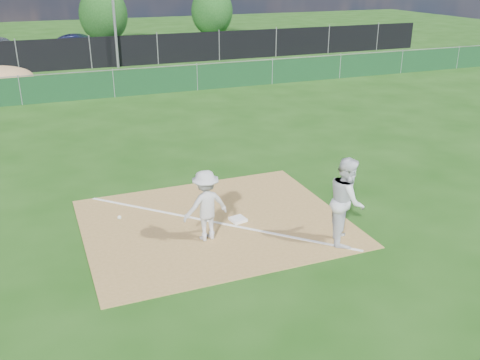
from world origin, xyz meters
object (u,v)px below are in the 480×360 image
at_px(car_right, 156,45).
at_px(tree_mid, 103,15).
at_px(runner, 347,201).
at_px(first_base, 238,219).
at_px(car_mid, 81,45).
at_px(play_at_first, 206,205).
at_px(tree_right, 212,11).

relative_size(car_right, tree_mid, 0.94).
distance_m(runner, car_right, 28.03).
height_order(first_base, runner, runner).
distance_m(first_base, car_mid, 27.18).
xyz_separation_m(first_base, runner, (1.82, -1.74, 0.91)).
bearing_deg(play_at_first, first_base, 29.58).
xyz_separation_m(car_right, tree_right, (6.56, 7.26, 1.51)).
bearing_deg(tree_mid, first_base, -93.23).
xyz_separation_m(first_base, tree_mid, (1.82, 32.32, 2.15)).
bearing_deg(tree_mid, car_mid, -114.74).
xyz_separation_m(play_at_first, car_right, (5.30, 26.72, -0.23)).
bearing_deg(play_at_first, tree_mid, 85.15).
bearing_deg(car_mid, play_at_first, -169.49).
xyz_separation_m(first_base, play_at_first, (-0.97, -0.55, 0.76)).
bearing_deg(tree_right, tree_mid, -173.01).
height_order(tree_mid, tree_right, tree_mid).
bearing_deg(play_at_first, car_mid, 89.14).
distance_m(play_at_first, tree_mid, 33.02).
bearing_deg(car_right, tree_mid, 21.03).
xyz_separation_m(car_right, tree_mid, (-2.51, 6.15, 1.61)).
bearing_deg(car_mid, tree_right, -49.93).
height_order(car_mid, car_right, car_mid).
distance_m(car_right, tree_mid, 6.83).
bearing_deg(car_mid, first_base, -167.47).
distance_m(play_at_first, car_right, 27.24).
xyz_separation_m(runner, tree_mid, (0.00, 34.07, 1.24)).
bearing_deg(tree_mid, car_right, -67.83).
relative_size(play_at_first, tree_mid, 0.58).
xyz_separation_m(car_mid, car_right, (4.88, -1.00, -0.11)).
relative_size(tree_mid, tree_right, 1.05).
bearing_deg(play_at_first, car_right, 78.79).
height_order(first_base, car_mid, car_mid).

